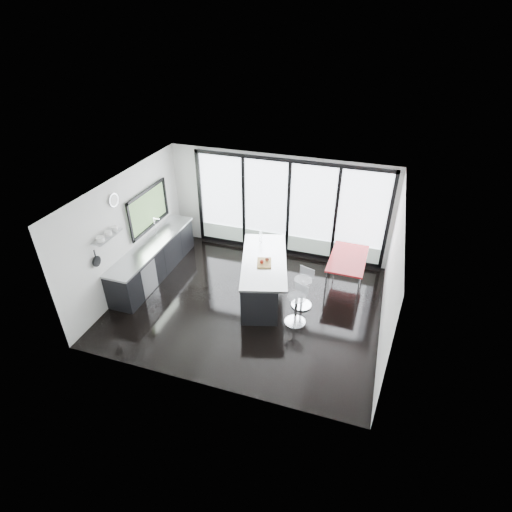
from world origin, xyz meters
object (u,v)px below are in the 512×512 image
(island, at_px, (261,277))
(red_table, at_px, (346,271))
(bar_stool_near, at_px, (296,310))
(bar_stool_far, at_px, (302,293))

(island, xyz_separation_m, red_table, (1.89, 1.00, -0.10))
(bar_stool_near, xyz_separation_m, red_table, (0.85, 1.77, 0.03))
(bar_stool_far, bearing_deg, bar_stool_near, -72.05)
(island, bearing_deg, bar_stool_far, -7.80)
(bar_stool_far, bearing_deg, island, -169.83)
(bar_stool_near, height_order, bar_stool_far, bar_stool_far)
(island, height_order, bar_stool_near, island)
(bar_stool_near, bearing_deg, red_table, 87.47)
(bar_stool_far, distance_m, red_table, 1.42)
(bar_stool_near, distance_m, red_table, 1.96)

